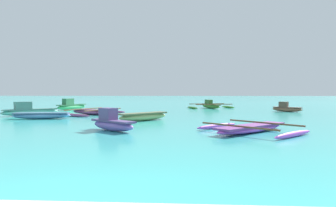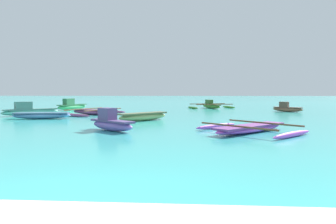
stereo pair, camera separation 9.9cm
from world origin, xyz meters
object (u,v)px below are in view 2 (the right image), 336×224
object	(u,v)px
moored_boat_5	(94,112)
moored_boat_7	(72,106)
moored_boat_6	(111,123)
moored_boat_8	(211,106)
moored_boat_1	(30,111)
moored_boat_0	(42,115)
moored_boat_2	(287,108)
moored_boat_3	(143,116)
moored_boat_4	(250,128)

from	to	relation	value
moored_boat_5	moored_boat_7	distance (m)	6.84
moored_boat_6	moored_boat_8	size ratio (longest dim) A/B	0.49
moored_boat_1	moored_boat_5	world-z (taller)	moored_boat_1
moored_boat_0	moored_boat_6	bearing A→B (deg)	-54.44
moored_boat_0	moored_boat_1	xyz separation A→B (m)	(-2.02, 2.35, 0.12)
moored_boat_2	moored_boat_3	world-z (taller)	moored_boat_2
moored_boat_6	moored_boat_7	xyz separation A→B (m)	(-7.27, 14.18, 0.03)
moored_boat_7	moored_boat_8	size ratio (longest dim) A/B	0.75
moored_boat_2	moored_boat_3	distance (m)	13.28
moored_boat_0	moored_boat_2	xyz separation A→B (m)	(16.67, 7.40, 0.07)
moored_boat_2	moored_boat_7	distance (m)	18.51
moored_boat_1	moored_boat_2	distance (m)	19.36
moored_boat_1	moored_boat_3	distance (m)	8.80
moored_boat_4	moored_boat_6	distance (m)	5.64
moored_boat_5	moored_boat_7	world-z (taller)	moored_boat_7
moored_boat_2	moored_boat_8	size ratio (longest dim) A/B	0.46
moored_boat_3	moored_boat_5	distance (m)	5.89
moored_boat_1	moored_boat_8	distance (m)	16.23
moored_boat_7	moored_boat_8	bearing A→B (deg)	-55.20
moored_boat_2	moored_boat_4	bearing A→B (deg)	-75.81
moored_boat_0	moored_boat_7	xyz separation A→B (m)	(-1.76, 9.09, 0.14)
moored_boat_1	moored_boat_7	bearing A→B (deg)	43.38
moored_boat_4	moored_boat_8	world-z (taller)	moored_boat_8
moored_boat_2	moored_boat_4	size ratio (longest dim) A/B	0.49
moored_boat_7	moored_boat_5	bearing A→B (deg)	-124.36
moored_boat_5	moored_boat_7	bearing A→B (deg)	147.49
moored_boat_0	moored_boat_3	size ratio (longest dim) A/B	1.22
moored_boat_3	moored_boat_7	distance (m)	12.68
moored_boat_7	moored_boat_2	bearing A→B (deg)	-73.87
moored_boat_5	moored_boat_6	bearing A→B (deg)	-44.95
moored_boat_7	moored_boat_6	bearing A→B (deg)	-131.49
moored_boat_0	moored_boat_3	bearing A→B (deg)	-18.82
moored_boat_2	moored_boat_8	world-z (taller)	moored_boat_8
moored_boat_6	moored_boat_7	distance (m)	15.94
moored_boat_6	moored_boat_7	bearing A→B (deg)	155.84
moored_boat_4	moored_boat_8	distance (m)	17.35
moored_boat_0	moored_boat_7	distance (m)	9.26
moored_boat_3	moored_boat_7	world-z (taller)	moored_boat_7
moored_boat_2	moored_boat_7	size ratio (longest dim) A/B	0.62
moored_boat_3	moored_boat_7	size ratio (longest dim) A/B	0.81
moored_boat_1	moored_boat_3	bearing A→B (deg)	-65.19
moored_boat_0	moored_boat_2	distance (m)	18.24
moored_boat_3	moored_boat_4	distance (m)	6.66
moored_boat_4	moored_boat_5	world-z (taller)	moored_boat_5
moored_boat_5	moored_boat_8	world-z (taller)	moored_boat_8
moored_boat_7	moored_boat_3	bearing A→B (deg)	-119.71
moored_boat_2	moored_boat_8	xyz separation A→B (m)	(-5.73, 4.72, -0.02)
moored_boat_2	moored_boat_5	bearing A→B (deg)	-127.01
moored_boat_6	moored_boat_7	world-z (taller)	moored_boat_7
moored_boat_3	moored_boat_7	bearing A→B (deg)	82.57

